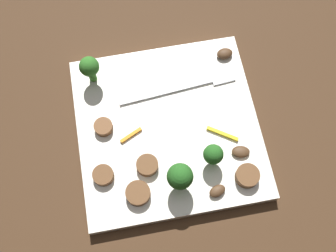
% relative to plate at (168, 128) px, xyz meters
% --- Properties ---
extents(ground_plane, '(1.40, 1.40, 0.00)m').
position_rel_plate_xyz_m(ground_plane, '(0.00, 0.00, -0.01)').
color(ground_plane, '#422B19').
extents(plate, '(0.26, 0.26, 0.02)m').
position_rel_plate_xyz_m(plate, '(0.00, 0.00, 0.00)').
color(plate, white).
rests_on(plate, ground_plane).
extents(fork, '(0.18, 0.03, 0.00)m').
position_rel_plate_xyz_m(fork, '(0.04, 0.06, 0.01)').
color(fork, silver).
rests_on(fork, plate).
extents(broccoli_floret_0, '(0.03, 0.03, 0.04)m').
position_rel_plate_xyz_m(broccoli_floret_0, '(0.05, -0.06, 0.04)').
color(broccoli_floret_0, '#296420').
rests_on(broccoli_floret_0, plate).
extents(broccoli_floret_1, '(0.03, 0.03, 0.05)m').
position_rel_plate_xyz_m(broccoli_floret_1, '(-0.10, 0.10, 0.04)').
color(broccoli_floret_1, '#347525').
rests_on(broccoli_floret_1, plate).
extents(broccoli_floret_2, '(0.04, 0.04, 0.06)m').
position_rel_plate_xyz_m(broccoli_floret_2, '(-0.00, -0.09, 0.05)').
color(broccoli_floret_2, '#296420').
rests_on(broccoli_floret_2, plate).
extents(sausage_slice_0, '(0.05, 0.05, 0.01)m').
position_rel_plate_xyz_m(sausage_slice_0, '(0.09, -0.10, 0.02)').
color(sausage_slice_0, brown).
rests_on(sausage_slice_0, plate).
extents(sausage_slice_1, '(0.04, 0.04, 0.01)m').
position_rel_plate_xyz_m(sausage_slice_1, '(-0.04, -0.05, 0.02)').
color(sausage_slice_1, brown).
rests_on(sausage_slice_1, plate).
extents(sausage_slice_2, '(0.03, 0.03, 0.01)m').
position_rel_plate_xyz_m(sausage_slice_2, '(-0.09, 0.01, 0.01)').
color(sausage_slice_2, brown).
rests_on(sausage_slice_2, plate).
extents(sausage_slice_3, '(0.04, 0.04, 0.01)m').
position_rel_plate_xyz_m(sausage_slice_3, '(-0.06, -0.09, 0.02)').
color(sausage_slice_3, brown).
rests_on(sausage_slice_3, plate).
extents(sausage_slice_4, '(0.04, 0.04, 0.01)m').
position_rel_plate_xyz_m(sausage_slice_4, '(-0.10, -0.06, 0.01)').
color(sausage_slice_4, brown).
rests_on(sausage_slice_4, plate).
extents(mushroom_0, '(0.03, 0.02, 0.01)m').
position_rel_plate_xyz_m(mushroom_0, '(0.09, -0.06, 0.01)').
color(mushroom_0, '#4C331E').
rests_on(mushroom_0, plate).
extents(mushroom_1, '(0.03, 0.02, 0.01)m').
position_rel_plate_xyz_m(mushroom_1, '(0.05, -0.11, 0.01)').
color(mushroom_1, '#4C331E').
rests_on(mushroom_1, plate).
extents(mushroom_2, '(0.03, 0.02, 0.01)m').
position_rel_plate_xyz_m(mushroom_2, '(0.11, 0.10, 0.01)').
color(mushroom_2, '#4C331E').
rests_on(mushroom_2, plate).
extents(pepper_strip_0, '(0.04, 0.03, 0.00)m').
position_rel_plate_xyz_m(pepper_strip_0, '(0.08, -0.03, 0.01)').
color(pepper_strip_0, yellow).
rests_on(pepper_strip_0, plate).
extents(pepper_strip_1, '(0.03, 0.02, 0.00)m').
position_rel_plate_xyz_m(pepper_strip_1, '(-0.06, -0.01, 0.01)').
color(pepper_strip_1, orange).
rests_on(pepper_strip_1, plate).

